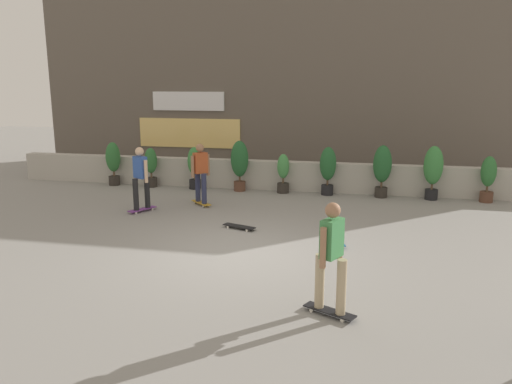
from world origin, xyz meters
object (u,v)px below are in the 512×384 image
object	(u,v)px
skateboard_aside	(239,226)
potted_plant_3	(240,162)
skater_far_right	(331,254)
skateboard_near_camera	(336,241)
potted_plant_5	(328,167)
potted_plant_6	(382,167)
potted_plant_8	(488,177)
potted_plant_4	(283,172)
potted_plant_2	(195,166)
potted_plant_7	(433,168)
skater_by_wall_right	(200,171)
potted_plant_0	(113,161)
skater_by_wall_left	(141,176)
potted_plant_1	(151,166)

from	to	relation	value
skateboard_aside	potted_plant_3	bearing A→B (deg)	103.64
skater_far_right	skateboard_aside	bearing A→B (deg)	120.44
skater_far_right	skateboard_near_camera	bearing A→B (deg)	91.50
potted_plant_3	potted_plant_5	xyz separation A→B (m)	(2.70, 0.00, -0.08)
skateboard_near_camera	potted_plant_6	bearing A→B (deg)	77.32
potted_plant_8	skater_far_right	world-z (taller)	skater_far_right
potted_plant_4	skater_far_right	distance (m)	8.25
potted_plant_5	potted_plant_6	xyz separation A→B (m)	(1.57, 0.00, 0.06)
potted_plant_2	potted_plant_7	xyz separation A→B (m)	(7.14, 0.00, 0.16)
potted_plant_2	skateboard_near_camera	bearing A→B (deg)	-44.64
skater_far_right	potted_plant_2	bearing A→B (deg)	120.83
potted_plant_3	skater_by_wall_right	world-z (taller)	skater_by_wall_right
skater_far_right	skateboard_near_camera	distance (m)	3.49
potted_plant_3	skater_far_right	xyz separation A→B (m)	(3.32, -8.01, 0.03)
potted_plant_0	potted_plant_4	bearing A→B (deg)	0.00
potted_plant_4	potted_plant_5	world-z (taller)	potted_plant_5
potted_plant_2	skateboard_aside	world-z (taller)	potted_plant_2
potted_plant_5	skater_by_wall_left	bearing A→B (deg)	-146.79
potted_plant_1	potted_plant_6	bearing A→B (deg)	-0.00
potted_plant_6	potted_plant_7	bearing A→B (deg)	0.00
skater_by_wall_left	skater_far_right	xyz separation A→B (m)	(5.21, -5.00, 0.00)
potted_plant_8	skateboard_aside	distance (m)	7.41
potted_plant_2	potted_plant_5	xyz separation A→B (m)	(4.17, 0.00, 0.09)
potted_plant_0	potted_plant_7	bearing A→B (deg)	-0.00
skater_by_wall_right	skater_by_wall_left	bearing A→B (deg)	-142.28
potted_plant_1	potted_plant_8	world-z (taller)	potted_plant_8
skateboard_aside	skater_by_wall_left	bearing A→B (deg)	160.47
potted_plant_2	potted_plant_8	size ratio (longest dim) A/B	1.02
potted_plant_6	skater_far_right	distance (m)	8.07
potted_plant_4	skater_by_wall_right	distance (m)	2.83
potted_plant_5	potted_plant_8	size ratio (longest dim) A/B	1.11
potted_plant_2	skateboard_near_camera	world-z (taller)	potted_plant_2
potted_plant_0	potted_plant_1	distance (m)	1.31
potted_plant_7	potted_plant_8	size ratio (longest dim) A/B	1.19
skater_far_right	potted_plant_5	bearing A→B (deg)	94.39
potted_plant_3	potted_plant_0	bearing A→B (deg)	180.00
potted_plant_0	potted_plant_4	distance (m)	5.60
potted_plant_5	potted_plant_7	distance (m)	2.98
skateboard_near_camera	skater_by_wall_right	bearing A→B (deg)	145.59
potted_plant_1	skateboard_aside	world-z (taller)	potted_plant_1
skater_by_wall_left	skateboard_near_camera	size ratio (longest dim) A/B	2.06
potted_plant_3	potted_plant_5	bearing A→B (deg)	0.00
potted_plant_2	potted_plant_3	xyz separation A→B (m)	(1.46, 0.00, 0.17)
potted_plant_0	potted_plant_5	distance (m)	6.94
potted_plant_4	potted_plant_7	world-z (taller)	potted_plant_7
potted_plant_3	skateboard_near_camera	size ratio (longest dim) A/B	1.90
potted_plant_1	skater_by_wall_left	bearing A→B (deg)	-70.99
potted_plant_1	skater_by_wall_right	bearing A→B (deg)	-40.81
potted_plant_6	skater_far_right	world-z (taller)	skater_far_right
potted_plant_0	skateboard_aside	xyz separation A→B (m)	(5.21, -4.02, -0.75)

